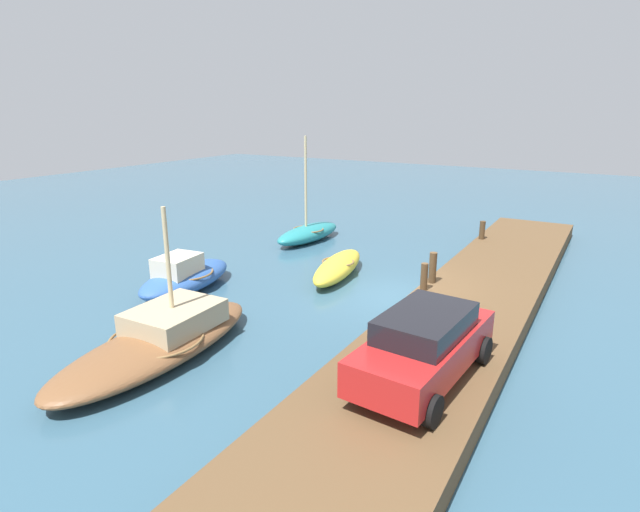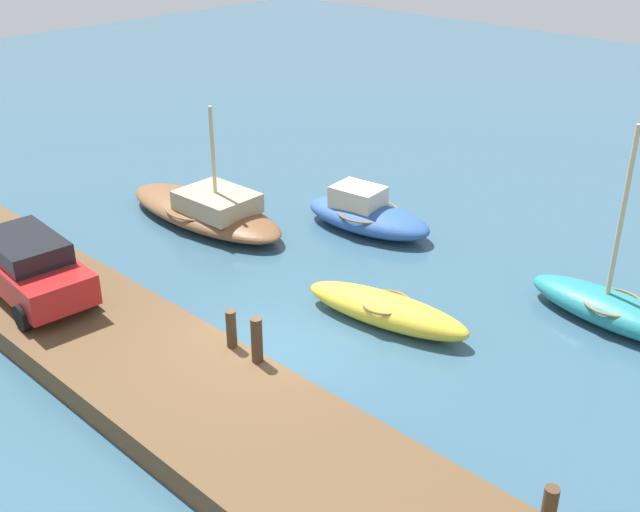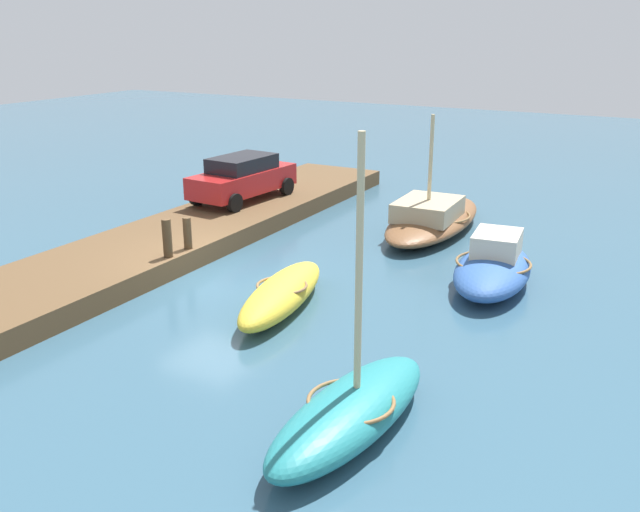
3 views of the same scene
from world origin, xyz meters
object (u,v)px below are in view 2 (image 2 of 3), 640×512
object	(u,v)px
mooring_post_mid_west	(257,340)
sailboat_brown	(207,210)
motorboat_blue	(366,214)
parked_car	(28,265)
rowboat_yellow	(386,310)
mooring_post_west	(231,329)
rowboat_teal	(612,308)
mooring_post_mid_east	(549,508)

from	to	relation	value
mooring_post_mid_west	sailboat_brown	bearing A→B (deg)	148.25
motorboat_blue	parked_car	bearing A→B (deg)	-111.68
sailboat_brown	mooring_post_mid_west	distance (m)	9.02
parked_car	rowboat_yellow	bearing A→B (deg)	45.21
motorboat_blue	mooring_post_west	distance (m)	8.39
rowboat_teal	parked_car	size ratio (longest dim) A/B	1.16
mooring_post_west	rowboat_teal	bearing A→B (deg)	55.58
rowboat_teal	mooring_post_west	distance (m)	9.39
rowboat_teal	motorboat_blue	distance (m)	8.11
sailboat_brown	mooring_post_mid_west	size ratio (longest dim) A/B	6.27
rowboat_yellow	sailboat_brown	distance (m)	8.12
rowboat_yellow	motorboat_blue	world-z (taller)	motorboat_blue
mooring_post_west	mooring_post_mid_east	world-z (taller)	mooring_post_west
sailboat_brown	mooring_post_west	size ratio (longest dim) A/B	7.36
motorboat_blue	parked_car	xyz separation A→B (m)	(-2.62, -9.78, 0.90)
rowboat_teal	mooring_post_mid_west	distance (m)	8.94
rowboat_yellow	parked_car	world-z (taller)	parked_car
mooring_post_mid_east	rowboat_teal	bearing A→B (deg)	107.62
sailboat_brown	motorboat_blue	bearing A→B (deg)	36.24
rowboat_yellow	motorboat_blue	bearing A→B (deg)	125.27
rowboat_teal	sailboat_brown	size ratio (longest dim) A/B	0.77
rowboat_teal	mooring_post_mid_west	world-z (taller)	rowboat_teal
sailboat_brown	mooring_post_mid_east	world-z (taller)	sailboat_brown
motorboat_blue	mooring_post_west	bearing A→B (deg)	-77.05
sailboat_brown	motorboat_blue	distance (m)	5.09
mooring_post_mid_east	mooring_post_mid_west	bearing A→B (deg)	180.00
rowboat_teal	sailboat_brown	distance (m)	12.47
motorboat_blue	rowboat_yellow	bearing A→B (deg)	-51.22
rowboat_yellow	parked_car	xyz separation A→B (m)	(-6.70, -5.77, 1.01)
rowboat_teal	parked_car	xyz separation A→B (m)	(-10.73, -9.62, 0.98)
rowboat_yellow	mooring_post_mid_west	distance (m)	3.96
sailboat_brown	mooring_post_mid_east	size ratio (longest dim) A/B	8.06
rowboat_teal	rowboat_yellow	bearing A→B (deg)	-131.84
mooring_post_mid_east	parked_car	size ratio (longest dim) A/B	0.19
rowboat_yellow	parked_car	distance (m)	8.90
rowboat_yellow	mooring_post_mid_west	size ratio (longest dim) A/B	4.33
sailboat_brown	mooring_post_mid_east	distance (m)	15.32
sailboat_brown	motorboat_blue	world-z (taller)	sailboat_brown
mooring_post_west	mooring_post_mid_west	world-z (taller)	mooring_post_mid_west
rowboat_yellow	rowboat_teal	size ratio (longest dim) A/B	0.90
mooring_post_mid_west	parked_car	distance (m)	6.56
sailboat_brown	rowboat_teal	bearing A→B (deg)	11.92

